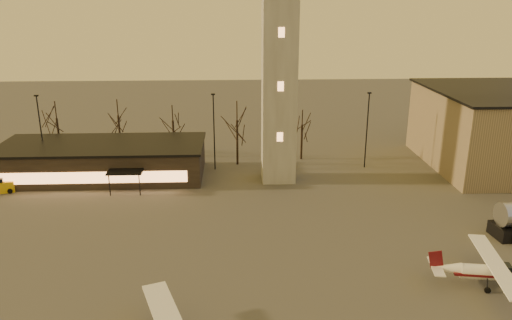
# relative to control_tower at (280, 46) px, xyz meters

# --- Properties ---
(control_tower) EXTENTS (6.80, 6.80, 32.60)m
(control_tower) POSITION_rel_control_tower_xyz_m (0.00, 0.00, 0.00)
(control_tower) COLOR gray
(control_tower) RESTS_ON ground
(terminal) EXTENTS (25.40, 12.20, 4.30)m
(terminal) POSITION_rel_control_tower_xyz_m (-21.99, 1.98, -14.17)
(terminal) COLOR black
(terminal) RESTS_ON ground
(light_poles) EXTENTS (58.50, 12.25, 10.14)m
(light_poles) POSITION_rel_control_tower_xyz_m (0.50, 1.00, -10.92)
(light_poles) COLOR black
(light_poles) RESTS_ON ground
(tree_row) EXTENTS (37.20, 9.20, 8.80)m
(tree_row) POSITION_rel_control_tower_xyz_m (-13.70, 9.16, -10.39)
(tree_row) COLOR black
(tree_row) RESTS_ON ground
(cessna_front) EXTENTS (8.13, 10.24, 2.81)m
(cessna_front) POSITION_rel_control_tower_xyz_m (14.50, -25.10, -15.36)
(cessna_front) COLOR white
(cessna_front) RESTS_ON ground
(service_cart) EXTENTS (3.10, 2.36, 1.78)m
(service_cart) POSITION_rel_control_tower_xyz_m (-32.67, -3.01, -15.65)
(service_cart) COLOR gold
(service_cart) RESTS_ON ground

